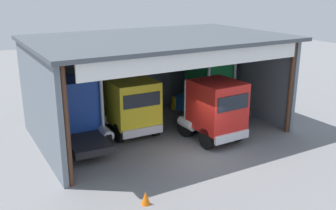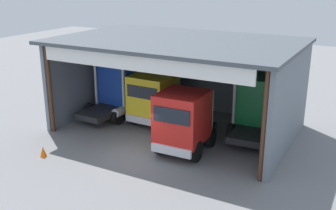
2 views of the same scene
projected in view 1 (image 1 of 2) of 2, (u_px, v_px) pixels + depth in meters
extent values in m
plane|color=slate|center=(197.00, 155.00, 19.45)|extent=(80.00, 80.00, 0.00)
cube|color=slate|center=(127.00, 72.00, 25.67)|extent=(13.27, 0.24, 5.34)
cube|color=slate|center=(39.00, 103.00, 19.01)|extent=(0.24, 8.47, 5.34)
cube|color=slate|center=(246.00, 73.00, 25.32)|extent=(0.24, 8.47, 5.34)
cube|color=#474E55|center=(159.00, 38.00, 21.13)|extent=(13.87, 8.99, 0.20)
cylinder|color=#4C2D1E|center=(67.00, 127.00, 15.75)|extent=(0.24, 0.24, 5.34)
cylinder|color=#4C2D1E|center=(290.00, 88.00, 21.82)|extent=(0.24, 0.24, 5.34)
cube|color=white|center=(202.00, 58.00, 17.80)|extent=(11.95, 0.12, 0.90)
cube|color=#1E47B7|center=(74.00, 104.00, 20.73)|extent=(2.66, 2.42, 2.74)
cube|color=black|center=(69.00, 90.00, 21.58)|extent=(2.17, 0.17, 0.82)
cube|color=silver|center=(71.00, 123.00, 22.19)|extent=(2.43, 0.28, 0.44)
cube|color=#232326|center=(86.00, 141.00, 19.52)|extent=(2.08, 3.60, 0.36)
cylinder|color=silver|center=(58.00, 114.00, 19.14)|extent=(0.18, 0.18, 3.18)
cylinder|color=silver|center=(102.00, 108.00, 20.13)|extent=(0.18, 0.18, 3.18)
cylinder|color=silver|center=(106.00, 133.00, 20.23)|extent=(0.62, 1.23, 0.56)
cylinder|color=black|center=(54.00, 132.00, 21.12)|extent=(0.35, 1.03, 1.01)
cylinder|color=black|center=(94.00, 126.00, 22.09)|extent=(0.35, 1.03, 1.01)
cylinder|color=black|center=(64.00, 148.00, 19.08)|extent=(0.35, 1.03, 1.01)
cylinder|color=black|center=(107.00, 140.00, 20.06)|extent=(0.35, 1.03, 1.01)
cube|color=yellow|center=(133.00, 102.00, 21.40)|extent=(2.52, 2.46, 2.45)
cube|color=black|center=(142.00, 100.00, 20.25)|extent=(2.09, 0.11, 0.73)
cube|color=silver|center=(143.00, 132.00, 20.75)|extent=(2.34, 0.22, 0.44)
cube|color=#232326|center=(121.00, 114.00, 23.42)|extent=(1.94, 3.58, 0.36)
cylinder|color=silver|center=(141.00, 97.00, 23.11)|extent=(0.18, 0.18, 2.50)
cylinder|color=silver|center=(106.00, 103.00, 22.10)|extent=(0.18, 0.18, 2.50)
cylinder|color=silver|center=(105.00, 117.00, 22.63)|extent=(0.59, 1.21, 0.56)
cylinder|color=black|center=(155.00, 126.00, 21.93)|extent=(0.33, 1.07, 1.06)
cylinder|color=black|center=(119.00, 133.00, 20.95)|extent=(0.33, 1.07, 1.06)
cylinder|color=black|center=(137.00, 114.00, 23.96)|extent=(0.33, 1.07, 1.06)
cylinder|color=black|center=(104.00, 120.00, 22.98)|extent=(0.33, 1.07, 1.06)
cube|color=red|center=(217.00, 105.00, 20.60)|extent=(2.39, 2.62, 2.57)
cube|color=black|center=(233.00, 103.00, 19.41)|extent=(1.97, 0.12, 0.77)
cube|color=silver|center=(232.00, 137.00, 19.93)|extent=(2.20, 0.22, 0.44)
cube|color=#232326|center=(199.00, 121.00, 22.26)|extent=(1.82, 2.87, 0.36)
cylinder|color=silver|center=(216.00, 99.00, 22.32)|extent=(0.18, 0.18, 2.75)
cylinder|color=silver|center=(186.00, 104.00, 21.28)|extent=(0.18, 0.18, 2.75)
cylinder|color=silver|center=(187.00, 123.00, 21.46)|extent=(0.59, 1.22, 0.56)
cylinder|color=black|center=(236.00, 131.00, 21.14)|extent=(0.33, 1.13, 1.12)
cylinder|color=black|center=(207.00, 138.00, 20.13)|extent=(0.33, 1.13, 1.12)
cylinder|color=black|center=(213.00, 120.00, 22.82)|extent=(0.33, 1.13, 1.12)
cylinder|color=black|center=(185.00, 127.00, 21.81)|extent=(0.33, 1.13, 1.12)
cube|color=#197F3D|center=(209.00, 81.00, 25.50)|extent=(2.54, 2.32, 2.77)
cube|color=black|center=(199.00, 70.00, 26.25)|extent=(2.05, 0.18, 0.83)
cube|color=silver|center=(198.00, 98.00, 26.86)|extent=(2.30, 0.29, 0.44)
cube|color=#232326|center=(225.00, 108.00, 24.59)|extent=(1.99, 3.16, 0.36)
cylinder|color=silver|center=(208.00, 88.00, 23.97)|extent=(0.18, 0.18, 3.09)
cylinder|color=silver|center=(234.00, 84.00, 25.11)|extent=(0.18, 0.18, 3.09)
cylinder|color=silver|center=(235.00, 102.00, 25.37)|extent=(0.63, 1.23, 0.56)
cylinder|color=black|center=(192.00, 105.00, 25.79)|extent=(0.36, 1.11, 1.10)
cylinder|color=black|center=(216.00, 100.00, 26.89)|extent=(0.36, 1.11, 1.10)
cylinder|color=black|center=(212.00, 113.00, 24.09)|extent=(0.36, 1.11, 1.10)
cylinder|color=black|center=(237.00, 108.00, 25.20)|extent=(0.36, 1.11, 1.10)
cylinder|color=gold|center=(175.00, 103.00, 26.65)|extent=(0.58, 0.58, 0.89)
cube|color=#1E59A5|center=(181.00, 102.00, 26.65)|extent=(0.90, 0.60, 1.00)
cone|color=orange|center=(146.00, 198.00, 15.03)|extent=(0.36, 0.36, 0.56)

